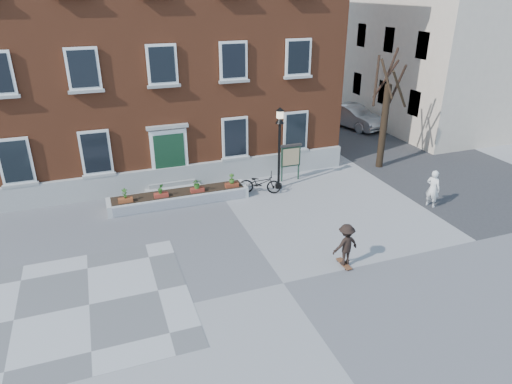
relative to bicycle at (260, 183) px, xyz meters
name	(u,v)px	position (x,y,z in m)	size (l,w,h in m)	color
ground	(283,283)	(-1.78, -6.96, -0.51)	(100.00, 100.00, 0.00)	gray
checker_patch	(89,305)	(-7.78, -5.96, -0.50)	(6.00, 6.00, 0.01)	#5C5C5F
bicycle	(260,183)	(0.00, 0.00, 0.00)	(0.68, 1.94, 1.02)	black
parked_car	(352,116)	(9.77, 8.19, 0.25)	(1.61, 4.62, 1.52)	#B0B2B5
bystander	(433,189)	(6.57, -3.88, 0.34)	(0.62, 0.40, 1.69)	white
brick_building	(145,40)	(-3.78, 7.01, 5.79)	(18.40, 10.85, 12.60)	brown
planter_assembly	(179,197)	(-3.76, 0.22, -0.20)	(6.20, 1.12, 1.15)	silver
bare_tree	(385,116)	(7.23, 1.05, 2.28)	(1.83, 1.83, 6.16)	black
side_street	(402,13)	(16.22, 12.82, 6.51)	(15.20, 36.00, 14.50)	#38383B
lamp_post	(279,137)	(1.04, 0.26, 2.03)	(0.40, 0.40, 3.93)	black
notice_board	(291,156)	(1.95, 0.94, 0.75)	(1.10, 0.16, 1.87)	#183024
skateboarder	(346,245)	(0.62, -6.71, 0.32)	(1.04, 0.78, 1.59)	brown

